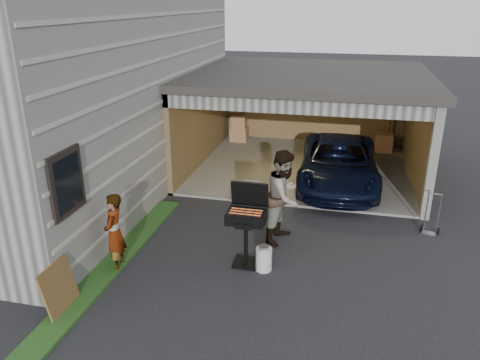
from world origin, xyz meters
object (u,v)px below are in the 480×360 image
(woman, at_px, (114,233))
(plywood_panel, at_px, (59,288))
(hand_truck, at_px, (430,226))
(minivan, at_px, (339,165))
(man, at_px, (284,196))
(propane_tank, at_px, (264,259))
(bbq_grill, at_px, (247,219))

(woman, height_order, plywood_panel, woman)
(woman, xyz_separation_m, hand_truck, (6.02, 2.91, -0.59))
(minivan, height_order, woman, woman)
(woman, relative_size, man, 0.77)
(propane_tank, bearing_deg, bbq_grill, 156.52)
(bbq_grill, relative_size, hand_truck, 1.69)
(propane_tank, distance_m, hand_truck, 4.02)
(bbq_grill, xyz_separation_m, propane_tank, (0.37, -0.16, -0.72))
(man, xyz_separation_m, hand_truck, (3.12, 1.00, -0.81))
(bbq_grill, relative_size, plywood_panel, 1.85)
(propane_tank, bearing_deg, woman, -167.59)
(woman, relative_size, bbq_grill, 0.96)
(man, relative_size, bbq_grill, 1.24)
(propane_tank, xyz_separation_m, plywood_panel, (-3.03, -2.00, 0.20))
(bbq_grill, bearing_deg, hand_truck, 30.39)
(woman, xyz_separation_m, man, (2.90, 1.91, 0.23))
(hand_truck, bearing_deg, propane_tank, -128.06)
(hand_truck, bearing_deg, minivan, 148.15)
(plywood_panel, distance_m, hand_truck, 7.65)
(propane_tank, xyz_separation_m, hand_truck, (3.29, 2.31, -0.05))
(man, xyz_separation_m, plywood_panel, (-3.20, -3.31, -0.57))
(woman, height_order, hand_truck, woman)
(woman, bearing_deg, minivan, 134.39)
(plywood_panel, bearing_deg, woman, 77.88)
(plywood_panel, relative_size, hand_truck, 0.91)
(woman, xyz_separation_m, plywood_panel, (-0.30, -1.40, -0.34))
(man, height_order, propane_tank, man)
(woman, bearing_deg, plywood_panel, -21.28)
(plywood_panel, height_order, hand_truck, hand_truck)
(woman, distance_m, man, 3.48)
(man, distance_m, plywood_panel, 4.64)
(bbq_grill, distance_m, propane_tank, 0.83)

